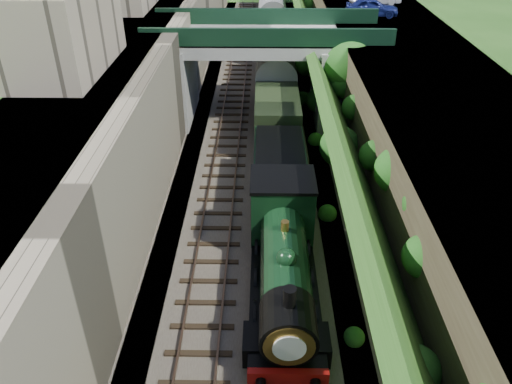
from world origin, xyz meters
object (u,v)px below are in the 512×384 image
road_bridge (272,64)px  tree (349,67)px  car_blue (372,7)px  locomotive (284,260)px  tender (279,175)px

road_bridge → tree: bearing=-24.7°
car_blue → locomotive: car_blue is taller
car_blue → tender: car_blue is taller
locomotive → tender: (-0.00, 7.36, -0.27)m
road_bridge → car_blue: 9.44m
tree → locomotive: 17.23m
road_bridge → tender: 11.53m
road_bridge → locomotive: road_bridge is taller
locomotive → tender: bearing=90.0°
tree → locomotive: tree is taller
road_bridge → locomotive: bearing=-89.2°
tree → locomotive: bearing=-106.1°
road_bridge → locomotive: 18.75m
road_bridge → tender: road_bridge is taller
road_bridge → tree: size_ratio=2.42×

